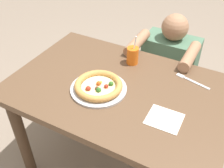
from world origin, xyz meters
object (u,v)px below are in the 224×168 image
object	(u,v)px
fork	(191,81)
diner_seated	(167,77)
pizza_near	(99,86)
drink_cup_colored	(133,55)

from	to	relation	value
fork	diner_seated	size ratio (longest dim) A/B	0.22
pizza_near	diner_seated	distance (m)	0.82
drink_cup_colored	diner_seated	size ratio (longest dim) A/B	0.20
drink_cup_colored	pizza_near	bearing A→B (deg)	-99.03
drink_cup_colored	fork	bearing A→B (deg)	-1.26
drink_cup_colored	fork	xyz separation A→B (m)	(0.36, -0.01, -0.05)
drink_cup_colored	diner_seated	xyz separation A→B (m)	(0.12, 0.41, -0.39)
pizza_near	fork	distance (m)	0.52
diner_seated	fork	bearing A→B (deg)	-60.00
pizza_near	diner_seated	size ratio (longest dim) A/B	0.32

